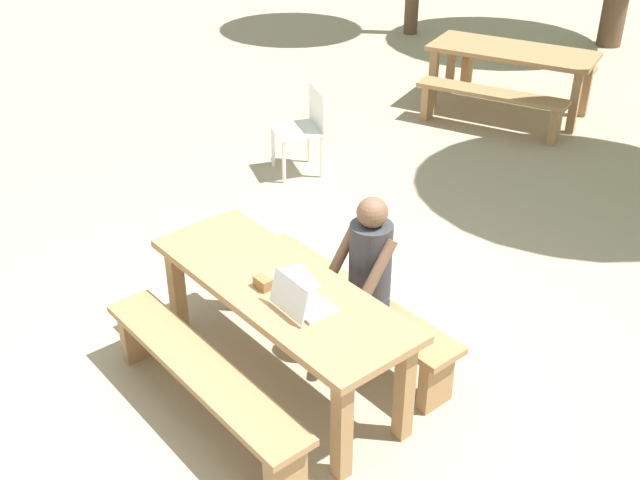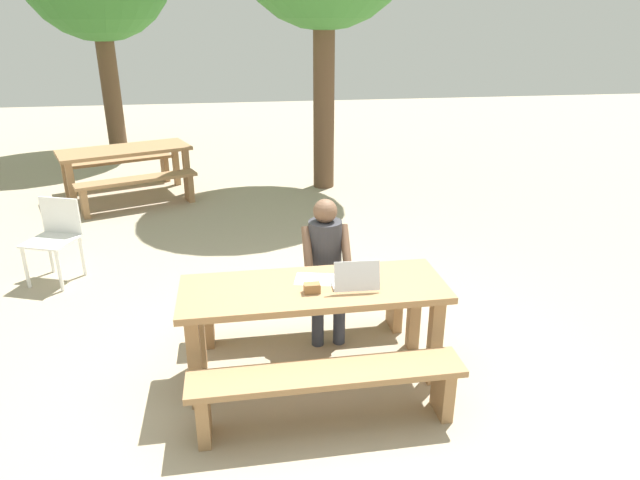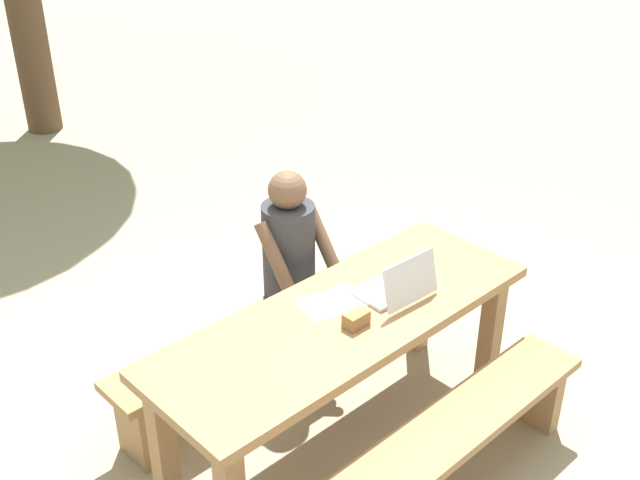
{
  "view_description": "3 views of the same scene",
  "coord_description": "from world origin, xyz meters",
  "px_view_note": "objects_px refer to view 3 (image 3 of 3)",
  "views": [
    {
      "loc": [
        3.14,
        -2.31,
        3.36
      ],
      "look_at": [
        0.09,
        0.25,
        1.0
      ],
      "focal_mm": 43.58,
      "sensor_mm": 36.0,
      "label": 1
    },
    {
      "loc": [
        -0.52,
        -3.53,
        2.53
      ],
      "look_at": [
        0.09,
        0.25,
        1.0
      ],
      "focal_mm": 31.14,
      "sensor_mm": 36.0,
      "label": 2
    },
    {
      "loc": [
        -2.07,
        -2.03,
        2.74
      ],
      "look_at": [
        0.09,
        0.25,
        1.0
      ],
      "focal_mm": 43.57,
      "sensor_mm": 36.0,
      "label": 3
    }
  ],
  "objects_px": {
    "small_pouch": "(356,319)",
    "picnic_table_front": "(344,336)",
    "person_seated": "(294,266)",
    "laptop": "(398,286)"
  },
  "relations": [
    {
      "from": "picnic_table_front",
      "to": "laptop",
      "type": "bearing_deg",
      "value": -12.5
    },
    {
      "from": "person_seated",
      "to": "small_pouch",
      "type": "bearing_deg",
      "value": -107.97
    },
    {
      "from": "small_pouch",
      "to": "picnic_table_front",
      "type": "bearing_deg",
      "value": 75.58
    },
    {
      "from": "picnic_table_front",
      "to": "person_seated",
      "type": "xyz_separation_m",
      "value": [
        0.18,
        0.54,
        0.07
      ]
    },
    {
      "from": "picnic_table_front",
      "to": "person_seated",
      "type": "bearing_deg",
      "value": 71.4
    },
    {
      "from": "picnic_table_front",
      "to": "laptop",
      "type": "relative_size",
      "value": 5.75
    },
    {
      "from": "picnic_table_front",
      "to": "small_pouch",
      "type": "height_order",
      "value": "small_pouch"
    },
    {
      "from": "picnic_table_front",
      "to": "laptop",
      "type": "height_order",
      "value": "laptop"
    },
    {
      "from": "laptop",
      "to": "person_seated",
      "type": "xyz_separation_m",
      "value": [
        -0.11,
        0.61,
        -0.11
      ]
    },
    {
      "from": "small_pouch",
      "to": "person_seated",
      "type": "bearing_deg",
      "value": 72.03
    }
  ]
}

